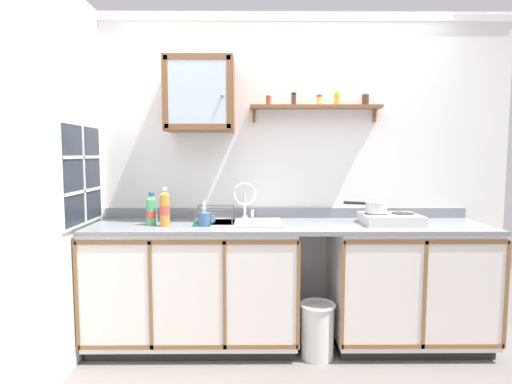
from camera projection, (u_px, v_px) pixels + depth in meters
floor at (291, 363)px, 2.81m from camera, size 5.90×5.90×0.00m
back_wall at (286, 174)px, 3.29m from camera, size 3.50×0.07×2.51m
side_wall_left at (42, 183)px, 2.37m from camera, size 0.05×3.37×2.51m
lower_cabinet_run at (194, 287)px, 3.04m from camera, size 1.50×0.60×0.88m
lower_cabinet_run_right at (408, 286)px, 3.05m from camera, size 1.12×0.60×0.88m
countertop at (289, 226)px, 3.00m from camera, size 2.86×0.62×0.03m
backsplash at (286, 213)px, 3.28m from camera, size 2.86×0.02×0.08m
sink at (247, 225)px, 3.04m from camera, size 0.50×0.45×0.40m
hot_plate_stove at (390, 219)px, 3.00m from camera, size 0.41×0.34×0.08m
saucepan at (375, 207)px, 3.02m from camera, size 0.31×0.18×0.08m
bottle_juice_amber_0 at (165, 208)px, 2.90m from camera, size 0.07×0.07×0.28m
bottle_soda_green_1 at (151, 211)px, 2.95m from camera, size 0.07×0.07×0.24m
bottle_water_clear_2 at (152, 209)px, 3.07m from camera, size 0.08×0.08×0.22m
dish_rack at (213, 220)px, 3.02m from camera, size 0.29×0.26×0.17m
mug at (206, 219)px, 2.92m from camera, size 0.12×0.09×0.09m
wall_cabinet at (200, 95)px, 3.06m from camera, size 0.50×0.32×0.54m
spice_shelf at (318, 106)px, 3.15m from camera, size 1.00×0.14×0.22m
window at (82, 174)px, 2.86m from camera, size 0.03×0.65×0.71m
trash_bin at (317, 329)px, 2.88m from camera, size 0.25×0.25×0.39m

